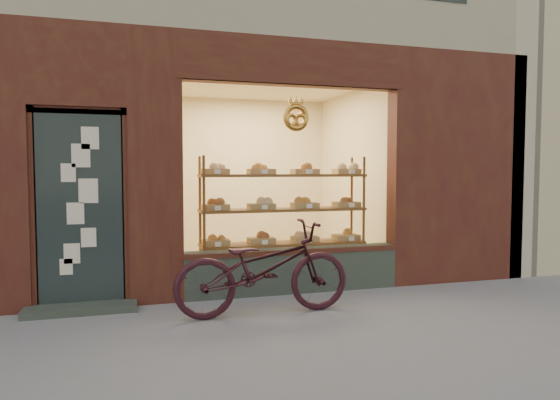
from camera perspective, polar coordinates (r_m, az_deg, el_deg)
name	(u,v)px	position (r m, az deg, el deg)	size (l,w,h in m)	color
ground	(320,356)	(4.27, 4.64, -17.37)	(90.00, 90.00, 0.00)	slate
display_shelf	(283,220)	(6.59, 0.38, -2.31)	(2.20, 0.45, 1.70)	brown
bicycle	(263,268)	(5.27, -1.90, -7.80)	(0.65, 1.87, 0.98)	black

